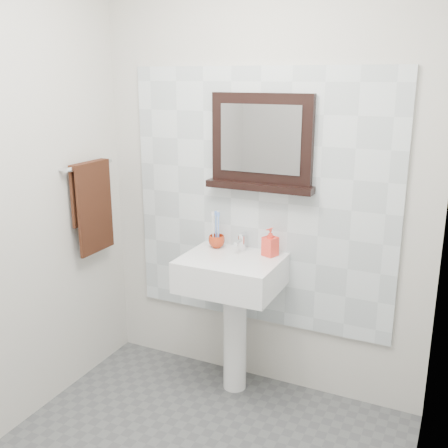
% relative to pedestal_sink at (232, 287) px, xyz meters
% --- Properties ---
extents(back_wall, '(2.00, 0.01, 2.50)m').
position_rel_pedestal_sink_xyz_m(back_wall, '(0.08, 0.23, 0.57)').
color(back_wall, beige).
rests_on(back_wall, ground).
extents(right_wall, '(0.01, 2.20, 2.50)m').
position_rel_pedestal_sink_xyz_m(right_wall, '(1.08, -0.87, 0.57)').
color(right_wall, beige).
rests_on(right_wall, ground).
extents(splashback, '(1.60, 0.02, 1.50)m').
position_rel_pedestal_sink_xyz_m(splashback, '(0.08, 0.21, 0.47)').
color(splashback, silver).
rests_on(splashback, back_wall).
extents(pedestal_sink, '(0.55, 0.44, 0.96)m').
position_rel_pedestal_sink_xyz_m(pedestal_sink, '(0.00, 0.00, 0.00)').
color(pedestal_sink, white).
rests_on(pedestal_sink, ground).
extents(toothbrush_cup, '(0.12, 0.12, 0.08)m').
position_rel_pedestal_sink_xyz_m(toothbrush_cup, '(-0.16, 0.12, 0.22)').
color(toothbrush_cup, '#B43315').
rests_on(toothbrush_cup, pedestal_sink).
extents(toothbrushes, '(0.05, 0.04, 0.21)m').
position_rel_pedestal_sink_xyz_m(toothbrushes, '(-0.16, 0.12, 0.31)').
color(toothbrushes, white).
rests_on(toothbrushes, toothbrush_cup).
extents(soap_dispenser, '(0.10, 0.10, 0.16)m').
position_rel_pedestal_sink_xyz_m(soap_dispenser, '(0.18, 0.12, 0.27)').
color(soap_dispenser, red).
rests_on(soap_dispenser, pedestal_sink).
extents(framed_mirror, '(0.63, 0.11, 0.53)m').
position_rel_pedestal_sink_xyz_m(framed_mirror, '(0.09, 0.19, 0.80)').
color(framed_mirror, black).
rests_on(framed_mirror, back_wall).
extents(towel_bar, '(0.07, 0.40, 0.03)m').
position_rel_pedestal_sink_xyz_m(towel_bar, '(-0.87, -0.12, 0.66)').
color(towel_bar, silver).
rests_on(towel_bar, left_wall).
extents(hand_towel, '(0.06, 0.30, 0.55)m').
position_rel_pedestal_sink_xyz_m(hand_towel, '(-0.87, -0.12, 0.45)').
color(hand_towel, black).
rests_on(hand_towel, towel_bar).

